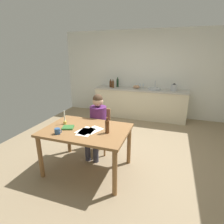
{
  "coord_description": "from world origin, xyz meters",
  "views": [
    {
      "loc": [
        0.9,
        -3.1,
        1.92
      ],
      "look_at": [
        -0.14,
        -0.03,
        0.85
      ],
      "focal_mm": 28.7,
      "sensor_mm": 36.0,
      "label": 1
    }
  ],
  "objects_px": {
    "dining_table": "(87,135)",
    "chair_at_table": "(100,128)",
    "bottle_vinegar": "(113,84)",
    "wine_glass_by_kettle": "(140,84)",
    "bottle_oil": "(111,84)",
    "wine_glass_near_sink": "(143,85)",
    "mixing_bowl": "(136,87)",
    "wine_glass_back_left": "(137,84)",
    "person_seated": "(97,121)",
    "wine_bottle_on_table": "(107,126)",
    "sink_unit": "(154,89)",
    "stovetop_kettle": "(174,87)",
    "coffee_mug": "(58,131)",
    "bottle_wine_red": "(118,83)",
    "candlestick": "(65,120)",
    "book_magazine": "(68,127)"
  },
  "relations": [
    {
      "from": "coffee_mug",
      "to": "stovetop_kettle",
      "type": "distance_m",
      "value": 3.66
    },
    {
      "from": "bottle_oil",
      "to": "bottle_wine_red",
      "type": "xyz_separation_m",
      "value": [
        0.2,
        0.1,
        0.03
      ]
    },
    {
      "from": "sink_unit",
      "to": "stovetop_kettle",
      "type": "relative_size",
      "value": 1.64
    },
    {
      "from": "wine_bottle_on_table",
      "to": "wine_glass_near_sink",
      "type": "xyz_separation_m",
      "value": [
        0.02,
        3.15,
        0.14
      ]
    },
    {
      "from": "wine_glass_by_kettle",
      "to": "person_seated",
      "type": "bearing_deg",
      "value": -97.71
    },
    {
      "from": "bottle_wine_red",
      "to": "wine_glass_back_left",
      "type": "bearing_deg",
      "value": 5.6
    },
    {
      "from": "sink_unit",
      "to": "wine_glass_by_kettle",
      "type": "distance_m",
      "value": 0.49
    },
    {
      "from": "person_seated",
      "to": "chair_at_table",
      "type": "bearing_deg",
      "value": 91.98
    },
    {
      "from": "candlestick",
      "to": "wine_glass_near_sink",
      "type": "relative_size",
      "value": 1.55
    },
    {
      "from": "bottle_oil",
      "to": "book_magazine",
      "type": "bearing_deg",
      "value": -83.98
    },
    {
      "from": "coffee_mug",
      "to": "wine_glass_back_left",
      "type": "bearing_deg",
      "value": 81.42
    },
    {
      "from": "wine_bottle_on_table",
      "to": "wine_glass_back_left",
      "type": "distance_m",
      "value": 3.16
    },
    {
      "from": "bottle_vinegar",
      "to": "wine_glass_by_kettle",
      "type": "xyz_separation_m",
      "value": [
        0.79,
        0.24,
        0.0
      ]
    },
    {
      "from": "wine_glass_near_sink",
      "to": "wine_glass_by_kettle",
      "type": "xyz_separation_m",
      "value": [
        -0.11,
        0.0,
        0.0
      ]
    },
    {
      "from": "bottle_oil",
      "to": "wine_glass_near_sink",
      "type": "distance_m",
      "value": 1.02
    },
    {
      "from": "mixing_bowl",
      "to": "wine_glass_back_left",
      "type": "xyz_separation_m",
      "value": [
        -0.01,
        0.11,
        0.06
      ]
    },
    {
      "from": "bottle_oil",
      "to": "mixing_bowl",
      "type": "distance_m",
      "value": 0.82
    },
    {
      "from": "person_seated",
      "to": "sink_unit",
      "type": "xyz_separation_m",
      "value": [
        0.81,
        2.4,
        0.24
      ]
    },
    {
      "from": "person_seated",
      "to": "wine_glass_by_kettle",
      "type": "relative_size",
      "value": 7.76
    },
    {
      "from": "dining_table",
      "to": "bottle_vinegar",
      "type": "relative_size",
      "value": 5.41
    },
    {
      "from": "stovetop_kettle",
      "to": "wine_glass_by_kettle",
      "type": "height_order",
      "value": "stovetop_kettle"
    },
    {
      "from": "mixing_bowl",
      "to": "wine_glass_back_left",
      "type": "relative_size",
      "value": 1.34
    },
    {
      "from": "bottle_wine_red",
      "to": "wine_glass_back_left",
      "type": "height_order",
      "value": "bottle_wine_red"
    },
    {
      "from": "bottle_vinegar",
      "to": "stovetop_kettle",
      "type": "relative_size",
      "value": 1.14
    },
    {
      "from": "coffee_mug",
      "to": "wine_glass_near_sink",
      "type": "bearing_deg",
      "value": 78.14
    },
    {
      "from": "dining_table",
      "to": "person_seated",
      "type": "xyz_separation_m",
      "value": [
        -0.06,
        0.57,
        0.02
      ]
    },
    {
      "from": "wine_glass_by_kettle",
      "to": "mixing_bowl",
      "type": "bearing_deg",
      "value": -126.85
    },
    {
      "from": "person_seated",
      "to": "candlestick",
      "type": "distance_m",
      "value": 0.64
    },
    {
      "from": "wine_bottle_on_table",
      "to": "bottle_wine_red",
      "type": "bearing_deg",
      "value": 104.26
    },
    {
      "from": "person_seated",
      "to": "wine_glass_near_sink",
      "type": "relative_size",
      "value": 7.76
    },
    {
      "from": "bottle_vinegar",
      "to": "wine_glass_by_kettle",
      "type": "height_order",
      "value": "bottle_vinegar"
    },
    {
      "from": "wine_bottle_on_table",
      "to": "bottle_oil",
      "type": "height_order",
      "value": "bottle_oil"
    },
    {
      "from": "wine_glass_back_left",
      "to": "sink_unit",
      "type": "bearing_deg",
      "value": -14.69
    },
    {
      "from": "wine_glass_by_kettle",
      "to": "coffee_mug",
      "type": "bearing_deg",
      "value": -100.15
    },
    {
      "from": "chair_at_table",
      "to": "wine_glass_back_left",
      "type": "height_order",
      "value": "wine_glass_back_left"
    },
    {
      "from": "person_seated",
      "to": "coffee_mug",
      "type": "distance_m",
      "value": 0.92
    },
    {
      "from": "sink_unit",
      "to": "dining_table",
      "type": "bearing_deg",
      "value": -104.14
    },
    {
      "from": "dining_table",
      "to": "candlestick",
      "type": "xyz_separation_m",
      "value": [
        -0.44,
        0.07,
        0.17
      ]
    },
    {
      "from": "dining_table",
      "to": "stovetop_kettle",
      "type": "relative_size",
      "value": 6.16
    },
    {
      "from": "wine_bottle_on_table",
      "to": "sink_unit",
      "type": "xyz_separation_m",
      "value": [
        0.38,
        3.01,
        0.06
      ]
    },
    {
      "from": "bottle_wine_red",
      "to": "wine_glass_near_sink",
      "type": "height_order",
      "value": "bottle_wine_red"
    },
    {
      "from": "person_seated",
      "to": "wine_glass_by_kettle",
      "type": "xyz_separation_m",
      "value": [
        0.35,
        2.55,
        0.33
      ]
    },
    {
      "from": "person_seated",
      "to": "bottle_oil",
      "type": "xyz_separation_m",
      "value": [
        -0.55,
        2.39,
        0.32
      ]
    },
    {
      "from": "dining_table",
      "to": "book_magazine",
      "type": "relative_size",
      "value": 7.76
    },
    {
      "from": "book_magazine",
      "to": "wine_glass_back_left",
      "type": "relative_size",
      "value": 1.13
    },
    {
      "from": "bottle_vinegar",
      "to": "stovetop_kettle",
      "type": "height_order",
      "value": "bottle_vinegar"
    },
    {
      "from": "dining_table",
      "to": "chair_at_table",
      "type": "distance_m",
      "value": 0.74
    },
    {
      "from": "bottle_oil",
      "to": "wine_glass_back_left",
      "type": "xyz_separation_m",
      "value": [
        0.8,
        0.16,
        0.01
      ]
    },
    {
      "from": "stovetop_kettle",
      "to": "mixing_bowl",
      "type": "bearing_deg",
      "value": 177.98
    },
    {
      "from": "candlestick",
      "to": "mixing_bowl",
      "type": "xyz_separation_m",
      "value": [
        0.65,
        2.93,
        0.12
      ]
    }
  ]
}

